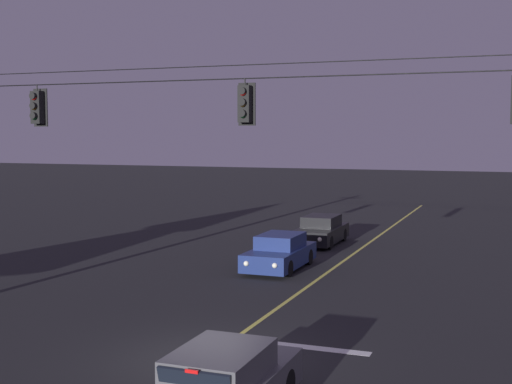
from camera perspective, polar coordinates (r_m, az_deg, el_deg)
name	(u,v)px	position (r m, az deg, el deg)	size (l,w,h in m)	color
ground_plane	(205,360)	(16.97, -4.23, -13.56)	(180.00, 180.00, 0.00)	black
lane_centre_stripe	(307,287)	(24.59, 4.19, -7.78)	(0.14, 60.00, 0.01)	#D1C64C
stop_bar_paint	(304,347)	(17.95, 3.95, -12.53)	(3.40, 0.36, 0.01)	silver
signal_span_assembly	(243,175)	(18.37, -1.11, 1.38)	(21.20, 0.32, 8.18)	#423021
traffic_light_leftmost	(37,107)	(21.64, -17.50, 6.64)	(0.48, 0.41, 1.22)	black
traffic_light_left_inner	(245,104)	(18.31, -0.93, 7.24)	(0.48, 0.41, 1.22)	black
car_oncoming_lead	(280,253)	(27.65, 1.96, -5.00)	(1.80, 4.42, 1.39)	navy
car_oncoming_trailing	(321,231)	(33.98, 5.33, -3.19)	(1.80, 4.42, 1.39)	black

